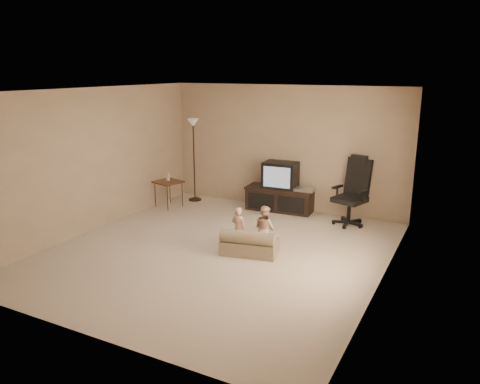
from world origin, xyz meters
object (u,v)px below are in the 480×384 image
at_px(toddler_left, 239,229).
at_px(toddler_right, 265,228).
at_px(side_table, 168,182).
at_px(office_chair, 352,200).
at_px(floor_lamp, 193,142).
at_px(child_sofa, 249,244).
at_px(tv_stand, 280,191).

distance_m(toddler_left, toddler_right, 0.41).
height_order(side_table, toddler_right, same).
bearing_deg(office_chair, toddler_left, -102.66).
xyz_separation_m(floor_lamp, toddler_right, (2.57, -1.97, -0.93)).
bearing_deg(child_sofa, toddler_right, 50.64).
bearing_deg(toddler_right, office_chair, -91.78).
relative_size(office_chair, toddler_right, 1.74).
bearing_deg(office_chair, toddler_right, -96.69).
bearing_deg(toddler_left, child_sofa, 170.18).
bearing_deg(toddler_right, floor_lamp, -14.46).
relative_size(child_sofa, toddler_right, 1.27).
bearing_deg(toddler_right, side_table, -2.05).
distance_m(office_chair, side_table, 3.73).
relative_size(office_chair, child_sofa, 1.37).
bearing_deg(office_chair, side_table, -152.25).
height_order(tv_stand, child_sofa, tv_stand).
distance_m(side_table, toddler_right, 3.08).
height_order(tv_stand, office_chair, office_chair).
xyz_separation_m(floor_lamp, toddler_left, (2.20, -2.16, -0.94)).
distance_m(office_chair, toddler_right, 2.12).
distance_m(floor_lamp, toddler_left, 3.22).
relative_size(toddler_left, toddler_right, 0.98).
relative_size(side_table, toddler_left, 1.03).
bearing_deg(tv_stand, office_chair, -11.24).
bearing_deg(child_sofa, toddler_left, 148.05).
xyz_separation_m(side_table, toddler_left, (2.42, -1.49, -0.17)).
bearing_deg(tv_stand, toddler_right, -77.60).
height_order(tv_stand, toddler_left, tv_stand).
relative_size(tv_stand, side_table, 1.92).
relative_size(tv_stand, office_chair, 1.11).
distance_m(floor_lamp, toddler_right, 3.37).
bearing_deg(tv_stand, toddler_left, -87.60).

